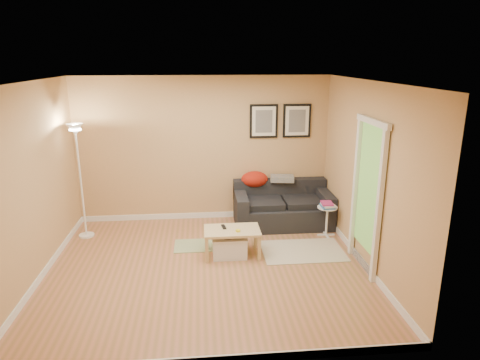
{
  "coord_description": "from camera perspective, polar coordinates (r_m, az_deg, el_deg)",
  "views": [
    {
      "loc": [
        -0.05,
        -5.49,
        2.9
      ],
      "look_at": [
        0.55,
        0.85,
        1.05
      ],
      "focal_mm": 31.8,
      "sensor_mm": 36.0,
      "label": 1
    }
  ],
  "objects": [
    {
      "name": "side_table",
      "position": [
        7.28,
        11.56,
        -5.44
      ],
      "size": [
        0.33,
        0.33,
        0.51
      ],
      "primitive_type": null,
      "color": "white",
      "rests_on": "ground"
    },
    {
      "name": "wall_right",
      "position": [
        6.16,
        16.71,
        0.45
      ],
      "size": [
        0.0,
        4.0,
        4.0
      ],
      "primitive_type": "plane",
      "rotation": [
        1.57,
        0.0,
        -1.57
      ],
      "color": "tan",
      "rests_on": "ground"
    },
    {
      "name": "area_rug",
      "position": [
        6.75,
        8.4,
        -9.38
      ],
      "size": [
        1.25,
        0.85,
        0.01
      ],
      "primitive_type": "cube",
      "color": "beige",
      "rests_on": "ground"
    },
    {
      "name": "sofa",
      "position": [
        7.6,
        5.77,
        -3.3
      ],
      "size": [
        1.7,
        0.9,
        0.75
      ],
      "primitive_type": null,
      "color": "black",
      "rests_on": "ground"
    },
    {
      "name": "baseboard_right",
      "position": [
        6.6,
        15.75,
        -10.06
      ],
      "size": [
        0.02,
        4.0,
        0.1
      ],
      "primitive_type": "cube",
      "color": "white",
      "rests_on": "ground"
    },
    {
      "name": "ceiling",
      "position": [
        5.5,
        -5.01,
        13.01
      ],
      "size": [
        4.5,
        4.5,
        0.0
      ],
      "primitive_type": "plane",
      "rotation": [
        3.14,
        0.0,
        0.0
      ],
      "color": "white",
      "rests_on": "wall_back"
    },
    {
      "name": "baseboard_back",
      "position": [
        8.01,
        -4.71,
        -4.72
      ],
      "size": [
        4.5,
        0.02,
        0.1
      ],
      "primitive_type": "cube",
      "color": "white",
      "rests_on": "ground"
    },
    {
      "name": "baseboard_left",
      "position": [
        6.56,
        -24.77,
        -11.15
      ],
      "size": [
        0.02,
        4.0,
        0.1
      ],
      "primitive_type": "cube",
      "color": "white",
      "rests_on": "ground"
    },
    {
      "name": "red_throw",
      "position": [
        7.69,
        1.97,
        0.11
      ],
      "size": [
        0.48,
        0.36,
        0.28
      ],
      "primitive_type": null,
      "color": "#B92A11",
      "rests_on": "sofa"
    },
    {
      "name": "floor",
      "position": [
        6.21,
        -4.41,
        -11.7
      ],
      "size": [
        4.5,
        4.5,
        0.0
      ],
      "primitive_type": "plane",
      "color": "#B26E4C",
      "rests_on": "ground"
    },
    {
      "name": "baseboard_front",
      "position": [
        4.51,
        -3.87,
        -23.0
      ],
      "size": [
        4.5,
        0.02,
        0.1
      ],
      "primitive_type": "cube",
      "color": "white",
      "rests_on": "ground"
    },
    {
      "name": "book_stack",
      "position": [
        7.16,
        11.66,
        -3.28
      ],
      "size": [
        0.24,
        0.3,
        0.08
      ],
      "primitive_type": null,
      "rotation": [
        0.0,
        0.0,
        0.15
      ],
      "color": "#336799",
      "rests_on": "side_table"
    },
    {
      "name": "plaid_throw",
      "position": [
        7.74,
        5.67,
        0.22
      ],
      "size": [
        0.45,
        0.32,
        0.1
      ],
      "primitive_type": null,
      "rotation": [
        0.0,
        0.0,
        -0.14
      ],
      "color": "tan",
      "rests_on": "sofa"
    },
    {
      "name": "tape_roll",
      "position": [
        6.31,
        -0.28,
        -6.81
      ],
      "size": [
        0.07,
        0.07,
        0.03
      ],
      "primitive_type": "cylinder",
      "color": "yellow",
      "rests_on": "coffee_table"
    },
    {
      "name": "framed_print_left",
      "position": [
        7.63,
        3.2,
        7.88
      ],
      "size": [
        0.5,
        0.04,
        0.6
      ],
      "primitive_type": null,
      "color": "black",
      "rests_on": "wall_back"
    },
    {
      "name": "coffee_table",
      "position": [
        6.48,
        -1.07,
        -8.34
      ],
      "size": [
        0.95,
        0.73,
        0.42
      ],
      "primitive_type": null,
      "rotation": [
        0.0,
        0.0,
        -0.3
      ],
      "color": "tan",
      "rests_on": "ground"
    },
    {
      "name": "green_runner",
      "position": [
        6.89,
        -5.85,
        -8.74
      ],
      "size": [
        0.7,
        0.5,
        0.01
      ],
      "primitive_type": "cube",
      "color": "#668C4C",
      "rests_on": "ground"
    },
    {
      "name": "floor_lamp",
      "position": [
        7.36,
        -20.54,
        -0.61
      ],
      "size": [
        0.25,
        0.25,
        1.91
      ],
      "primitive_type": null,
      "color": "white",
      "rests_on": "ground"
    },
    {
      "name": "doorway",
      "position": [
        6.09,
        16.58,
        -2.43
      ],
      "size": [
        0.12,
        1.01,
        2.13
      ],
      "primitive_type": null,
      "color": "white",
      "rests_on": "ground"
    },
    {
      "name": "wall_back",
      "position": [
        7.66,
        -4.92,
        4.08
      ],
      "size": [
        4.5,
        0.0,
        4.5
      ],
      "primitive_type": "plane",
      "rotation": [
        1.57,
        0.0,
        0.0
      ],
      "color": "tan",
      "rests_on": "ground"
    },
    {
      "name": "wall_front",
      "position": [
        3.84,
        -4.22,
        -8.48
      ],
      "size": [
        4.5,
        0.0,
        4.5
      ],
      "primitive_type": "plane",
      "rotation": [
        -1.57,
        0.0,
        0.0
      ],
      "color": "tan",
      "rests_on": "ground"
    },
    {
      "name": "storage_bin",
      "position": [
        6.47,
        -1.42,
        -8.85
      ],
      "size": [
        0.52,
        0.38,
        0.32
      ],
      "primitive_type": null,
      "color": "white",
      "rests_on": "ground"
    },
    {
      "name": "wall_left",
      "position": [
        6.13,
        -26.22,
        -0.65
      ],
      "size": [
        0.0,
        4.0,
        4.0
      ],
      "primitive_type": "plane",
      "rotation": [
        1.57,
        0.0,
        1.57
      ],
      "color": "tan",
      "rests_on": "ground"
    },
    {
      "name": "remote_control",
      "position": [
        6.47,
        -2.2,
        -6.29
      ],
      "size": [
        0.08,
        0.17,
        0.02
      ],
      "primitive_type": "cube",
      "rotation": [
        0.0,
        0.0,
        0.17
      ],
      "color": "black",
      "rests_on": "coffee_table"
    },
    {
      "name": "framed_print_right",
      "position": [
        7.74,
        7.64,
        7.89
      ],
      "size": [
        0.5,
        0.04,
        0.6
      ],
      "primitive_type": null,
      "color": "black",
      "rests_on": "wall_back"
    }
  ]
}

